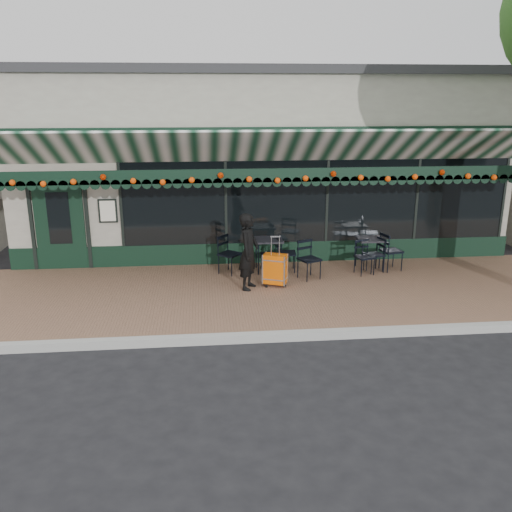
{
  "coord_description": "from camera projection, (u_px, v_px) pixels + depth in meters",
  "views": [
    {
      "loc": [
        -1.52,
        -8.47,
        4.01
      ],
      "look_at": [
        -0.53,
        1.6,
        1.02
      ],
      "focal_mm": 38.0,
      "sensor_mm": 36.0,
      "label": 1
    }
  ],
  "objects": [
    {
      "name": "chair_solo",
      "position": [
        230.0,
        254.0,
        12.19
      ],
      "size": [
        0.62,
        0.62,
        0.88
      ],
      "primitive_type": null,
      "rotation": [
        0.0,
        0.0,
        0.88
      ],
      "color": "black",
      "rests_on": "sidewalk"
    },
    {
      "name": "cafe_table_b",
      "position": [
        269.0,
        242.0,
        12.28
      ],
      "size": [
        0.62,
        0.62,
        0.76
      ],
      "color": "black",
      "rests_on": "sidewalk"
    },
    {
      "name": "sidewalk",
      "position": [
        279.0,
        293.0,
        11.25
      ],
      "size": [
        18.0,
        4.0,
        0.15
      ],
      "primitive_type": "cube",
      "color": "brown",
      "rests_on": "ground"
    },
    {
      "name": "chair_a_left",
      "position": [
        374.0,
        255.0,
        12.32
      ],
      "size": [
        0.48,
        0.48,
        0.79
      ],
      "primitive_type": null,
      "rotation": [
        0.0,
        0.0,
        -1.32
      ],
      "color": "black",
      "rests_on": "sidewalk"
    },
    {
      "name": "restaurant_building",
      "position": [
        253.0,
        157.0,
        16.2
      ],
      "size": [
        12.0,
        9.6,
        4.5
      ],
      "color": "gray",
      "rests_on": "ground"
    },
    {
      "name": "curb",
      "position": [
        296.0,
        336.0,
        9.27
      ],
      "size": [
        18.0,
        0.16,
        0.15
      ],
      "primitive_type": "cube",
      "color": "#9E9E99",
      "rests_on": "ground"
    },
    {
      "name": "cafe_table_a",
      "position": [
        370.0,
        241.0,
        12.44
      ],
      "size": [
        0.6,
        0.6,
        0.74
      ],
      "color": "black",
      "rests_on": "sidewalk"
    },
    {
      "name": "suitcase",
      "position": [
        275.0,
        269.0,
        11.39
      ],
      "size": [
        0.54,
        0.42,
        1.08
      ],
      "rotation": [
        0.0,
        0.0,
        -0.4
      ],
      "color": "#DA5806",
      "rests_on": "sidewalk"
    },
    {
      "name": "chair_a_right",
      "position": [
        391.0,
        251.0,
        12.42
      ],
      "size": [
        0.53,
        0.53,
        0.89
      ],
      "primitive_type": null,
      "rotation": [
        0.0,
        0.0,
        1.79
      ],
      "color": "black",
      "rests_on": "sidewalk"
    },
    {
      "name": "woman",
      "position": [
        249.0,
        252.0,
        11.12
      ],
      "size": [
        0.58,
        0.68,
        1.59
      ],
      "primitive_type": "imported",
      "rotation": [
        0.0,
        0.0,
        1.17
      ],
      "color": "black",
      "rests_on": "sidewalk"
    },
    {
      "name": "chair_b_front",
      "position": [
        309.0,
        260.0,
        11.82
      ],
      "size": [
        0.57,
        0.57,
        0.86
      ],
      "primitive_type": null,
      "rotation": [
        0.0,
        0.0,
        0.43
      ],
      "color": "black",
      "rests_on": "sidewalk"
    },
    {
      "name": "chair_a_front",
      "position": [
        365.0,
        257.0,
        12.15
      ],
      "size": [
        0.47,
        0.47,
        0.77
      ],
      "primitive_type": null,
      "rotation": [
        0.0,
        0.0,
        0.23
      ],
      "color": "black",
      "rests_on": "sidewalk"
    },
    {
      "name": "chair_b_left",
      "position": [
        269.0,
        255.0,
        12.34
      ],
      "size": [
        0.4,
        0.4,
        0.77
      ],
      "primitive_type": null,
      "rotation": [
        0.0,
        0.0,
        -1.53
      ],
      "color": "black",
      "rests_on": "sidewalk"
    },
    {
      "name": "chair_b_right",
      "position": [
        287.0,
        253.0,
        12.35
      ],
      "size": [
        0.45,
        0.45,
        0.84
      ],
      "primitive_type": null,
      "rotation": [
        0.0,
        0.0,
        1.49
      ],
      "color": "black",
      "rests_on": "sidewalk"
    },
    {
      "name": "ground",
      "position": [
        295.0,
        338.0,
        9.37
      ],
      "size": [
        80.0,
        80.0,
        0.0
      ],
      "primitive_type": "plane",
      "color": "black",
      "rests_on": "ground"
    }
  ]
}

